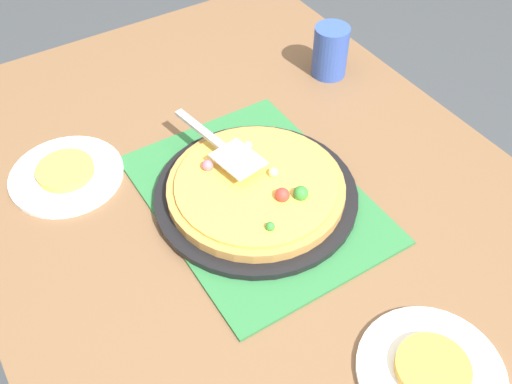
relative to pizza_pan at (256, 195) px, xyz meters
The scene contains 11 objects.
ground_plane 0.76m from the pizza_pan, ahead, with size 8.00×8.00×0.00m, color #3D4247.
dining_table 0.12m from the pizza_pan, ahead, with size 1.40×1.00×0.75m.
placemat 0.01m from the pizza_pan, ahead, with size 0.48×0.36×0.01m, color #2D753D.
pizza_pan is the anchor object (origin of this frame).
pizza 0.02m from the pizza_pan, 140.46° to the right, with size 0.33×0.33×0.05m.
plate_near_left 0.43m from the pizza_pan, behind, with size 0.22×0.22×0.01m, color white.
plate_far_right 0.37m from the pizza_pan, 48.71° to the left, with size 0.22×0.22×0.01m, color white.
served_slice_left 0.43m from the pizza_pan, behind, with size 0.11×0.11×0.02m, color gold.
served_slice_right 0.37m from the pizza_pan, 48.71° to the left, with size 0.11×0.11×0.02m, color #EAB747.
cup_near 0.44m from the pizza_pan, 54.94° to the right, with size 0.08×0.08×0.12m, color #3351AD.
pizza_server 0.11m from the pizza_pan, ahead, with size 0.23×0.08×0.01m.
Camera 1 is at (-0.63, 0.40, 1.56)m, focal length 41.13 mm.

